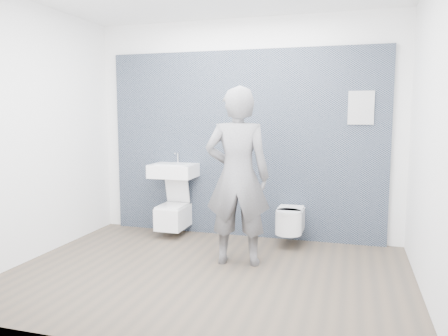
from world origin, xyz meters
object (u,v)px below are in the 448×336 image
(washbasin, at_px, (173,170))
(toilet_rounded, at_px, (290,220))
(visitor, at_px, (237,177))
(toilet_square, at_px, (173,215))

(washbasin, xyz_separation_m, toilet_rounded, (1.54, -0.05, -0.55))
(washbasin, xyz_separation_m, visitor, (1.08, -0.83, 0.07))
(toilet_rounded, height_order, visitor, visitor)
(toilet_rounded, relative_size, visitor, 0.28)
(washbasin, height_order, visitor, visitor)
(washbasin, height_order, toilet_square, washbasin)
(washbasin, xyz_separation_m, toilet_square, (0.00, -0.03, -0.59))
(washbasin, height_order, toilet_rounded, washbasin)
(toilet_rounded, xyz_separation_m, visitor, (-0.45, -0.78, 0.63))
(washbasin, bearing_deg, visitor, -37.53)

